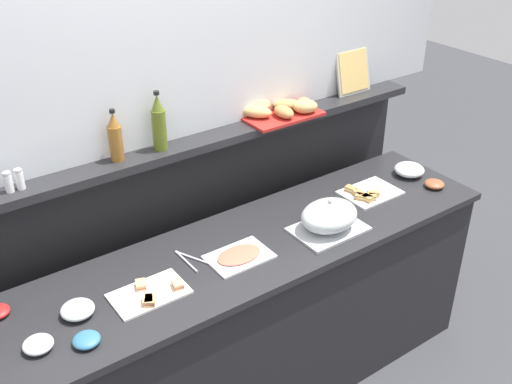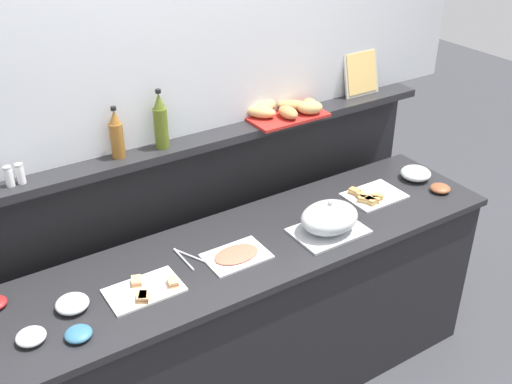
# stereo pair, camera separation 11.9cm
# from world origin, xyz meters

# --- Properties ---
(ground_plane) EXTENTS (12.00, 12.00, 0.00)m
(ground_plane) POSITION_xyz_m (0.00, 0.60, 0.00)
(ground_plane) COLOR #38383D
(buffet_counter) EXTENTS (2.54, 0.63, 0.93)m
(buffet_counter) POSITION_xyz_m (0.00, 0.00, 0.47)
(buffet_counter) COLOR black
(buffet_counter) RESTS_ON ground_plane
(back_ledge_unit) EXTENTS (2.69, 0.22, 1.30)m
(back_ledge_unit) POSITION_xyz_m (0.00, 0.49, 0.68)
(back_ledge_unit) COLOR black
(back_ledge_unit) RESTS_ON ground_plane
(sandwich_platter_side) EXTENTS (0.29, 0.22, 0.04)m
(sandwich_platter_side) POSITION_xyz_m (0.78, 0.02, 0.94)
(sandwich_platter_side) COLOR silver
(sandwich_platter_side) RESTS_ON buffet_counter
(sandwich_platter_rear) EXTENTS (0.30, 0.19, 0.04)m
(sandwich_platter_rear) POSITION_xyz_m (-0.51, -0.06, 0.94)
(sandwich_platter_rear) COLOR white
(sandwich_platter_rear) RESTS_ON buffet_counter
(cold_cuts_platter) EXTENTS (0.28, 0.19, 0.02)m
(cold_cuts_platter) POSITION_xyz_m (-0.07, -0.05, 0.94)
(cold_cuts_platter) COLOR silver
(cold_cuts_platter) RESTS_ON buffet_counter
(serving_cloche) EXTENTS (0.34, 0.24, 0.17)m
(serving_cloche) POSITION_xyz_m (0.39, -0.11, 1.00)
(serving_cloche) COLOR #B7BABF
(serving_cloche) RESTS_ON buffet_counter
(glass_bowl_large) EXTENTS (0.13, 0.13, 0.05)m
(glass_bowl_large) POSITION_xyz_m (-0.79, 0.00, 0.95)
(glass_bowl_large) COLOR silver
(glass_bowl_large) RESTS_ON buffet_counter
(glass_bowl_medium) EXTENTS (0.16, 0.16, 0.07)m
(glass_bowl_medium) POSITION_xyz_m (1.12, 0.05, 0.96)
(glass_bowl_medium) COLOR silver
(glass_bowl_medium) RESTS_ON buffet_counter
(glass_bowl_small) EXTENTS (0.11, 0.11, 0.04)m
(glass_bowl_small) POSITION_xyz_m (-0.97, -0.09, 0.95)
(glass_bowl_small) COLOR silver
(glass_bowl_small) RESTS_ON buffet_counter
(condiment_bowl_cream) EXTENTS (0.11, 0.11, 0.04)m
(condiment_bowl_cream) POSITION_xyz_m (1.12, -0.12, 0.95)
(condiment_bowl_cream) COLOR brown
(condiment_bowl_cream) RESTS_ON buffet_counter
(condiment_bowl_red) EXTENTS (0.10, 0.10, 0.04)m
(condiment_bowl_red) POSITION_xyz_m (-0.82, -0.17, 0.95)
(condiment_bowl_red) COLOR teal
(condiment_bowl_red) RESTS_ON buffet_counter
(serving_tongs) EXTENTS (0.09, 0.19, 0.01)m
(serving_tongs) POSITION_xyz_m (-0.26, 0.06, 0.93)
(serving_tongs) COLOR #B7BABF
(serving_tongs) RESTS_ON buffet_counter
(olive_oil_bottle) EXTENTS (0.06, 0.06, 0.28)m
(olive_oil_bottle) POSITION_xyz_m (-0.18, 0.42, 1.43)
(olive_oil_bottle) COLOR #56661E
(olive_oil_bottle) RESTS_ON back_ledge_unit
(vinegar_bottle_amber) EXTENTS (0.06, 0.06, 0.24)m
(vinegar_bottle_amber) POSITION_xyz_m (-0.39, 0.43, 1.41)
(vinegar_bottle_amber) COLOR #8E5B23
(vinegar_bottle_amber) RESTS_ON back_ledge_unit
(salt_shaker) EXTENTS (0.03, 0.03, 0.09)m
(salt_shaker) POSITION_xyz_m (-0.85, 0.41, 1.35)
(salt_shaker) COLOR white
(salt_shaker) RESTS_ON back_ledge_unit
(pepper_shaker) EXTENTS (0.03, 0.03, 0.09)m
(pepper_shaker) POSITION_xyz_m (-0.81, 0.41, 1.35)
(pepper_shaker) COLOR white
(pepper_shaker) RESTS_ON back_ledge_unit
(bread_basket) EXTENTS (0.41, 0.31, 0.08)m
(bread_basket) POSITION_xyz_m (0.50, 0.41, 1.34)
(bread_basket) COLOR #B2231E
(bread_basket) RESTS_ON back_ledge_unit
(framed_picture) EXTENTS (0.23, 0.07, 0.25)m
(framed_picture) POSITION_xyz_m (1.03, 0.45, 1.43)
(framed_picture) COLOR #B2AD9E
(framed_picture) RESTS_ON back_ledge_unit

